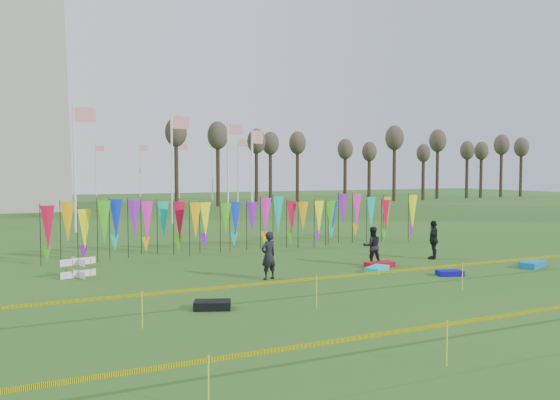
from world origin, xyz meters
name	(u,v)px	position (x,y,z in m)	size (l,w,h in m)	color
ground	(347,288)	(0.00, 0.00, 0.00)	(160.00, 160.00, 0.00)	#295217
banner_row	(250,218)	(0.28, 9.26, 1.55)	(18.64, 0.64, 2.43)	black
caution_tape_near	(375,274)	(-0.22, -1.88, 0.78)	(26.00, 0.02, 0.90)	#EDE905
caution_tape_far	(516,316)	(-0.22, -6.93, 0.78)	(26.00, 0.02, 0.90)	#EDE905
tree_line	(379,153)	(32.00, 44.00, 6.17)	(53.92, 1.92, 7.84)	#3A2A1D
box_kite	(78,268)	(-7.82, 5.43, 0.36)	(0.64, 0.64, 0.71)	red
person_left	(269,255)	(-1.79, 2.33, 0.84)	(0.61, 0.45, 1.68)	black
person_mid	(372,246)	(3.13, 3.19, 0.78)	(0.76, 0.47, 1.56)	black
person_right	(434,240)	(6.45, 3.42, 0.84)	(0.98, 0.56, 1.67)	black
kite_bag_turquoise	(377,269)	(2.47, 1.89, 0.11)	(1.08, 0.54, 0.22)	#0ED4D0
kite_bag_blue	(450,273)	(4.46, 0.20, 0.10)	(0.92, 0.48, 0.19)	#0D09A1
kite_bag_red	(380,264)	(3.18, 2.73, 0.10)	(1.14, 0.52, 0.21)	#B70C1A
kite_bag_black	(212,305)	(-4.85, -0.82, 0.12)	(1.00, 0.58, 0.23)	black
kite_bag_teal	(532,264)	(8.62, 0.16, 0.12)	(1.29, 0.62, 0.25)	#0D78C3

